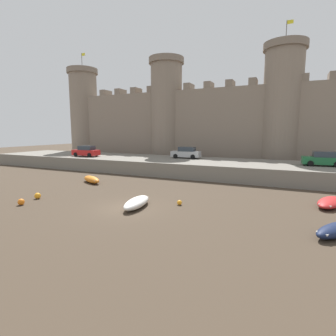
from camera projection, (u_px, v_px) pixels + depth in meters
ground_plane at (128, 207)px, 19.49m from camera, size 160.00×160.00×0.00m
quay_road at (200, 167)px, 34.87m from camera, size 68.24×10.00×1.79m
castle at (219, 118)px, 42.49m from camera, size 62.29×6.05×21.10m
rowboat_foreground_left at (92, 179)px, 28.73m from camera, size 3.41×2.37×0.75m
rowboat_midflat_centre at (330, 202)px, 19.69m from camera, size 2.65×4.03×0.65m
rowboat_midflat_left at (137, 202)px, 19.46m from camera, size 1.69×3.68×0.72m
mooring_buoy_near_shore at (38, 196)px, 21.98m from camera, size 0.51×0.51×0.51m
mooring_buoy_off_centre at (179, 203)px, 20.11m from camera, size 0.38×0.38×0.38m
mooring_buoy_near_channel at (21, 202)px, 20.10m from camera, size 0.49×0.49×0.49m
car_quay_centre_west at (323, 159)px, 29.03m from camera, size 4.20×2.08×1.62m
car_quay_centre_east at (186, 153)px, 37.38m from camera, size 4.20×2.08×1.62m
car_quay_west at (86, 151)px, 40.05m from camera, size 4.20×2.08×1.62m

